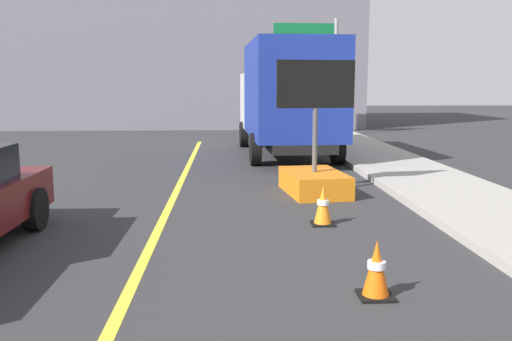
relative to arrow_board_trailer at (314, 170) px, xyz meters
name	(u,v)px	position (x,y,z in m)	size (l,w,h in m)	color
arrow_board_trailer	(314,170)	(0.00, 0.00, 0.00)	(1.60, 1.92, 2.70)	orange
box_truck	(287,96)	(0.08, 5.94, 1.37)	(2.80, 7.25, 3.44)	black
highway_guide_sign	(318,56)	(2.14, 12.79, 2.94)	(2.79, 0.18, 5.00)	gray
far_building_block	(172,28)	(-4.73, 19.81, 4.79)	(19.67, 8.06, 10.54)	slate
traffic_cone_mid_lane	(376,269)	(-0.23, -5.53, -0.18)	(0.36, 0.36, 0.62)	black
traffic_cone_far_lane	(323,205)	(-0.26, -2.53, -0.17)	(0.36, 0.36, 0.64)	black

